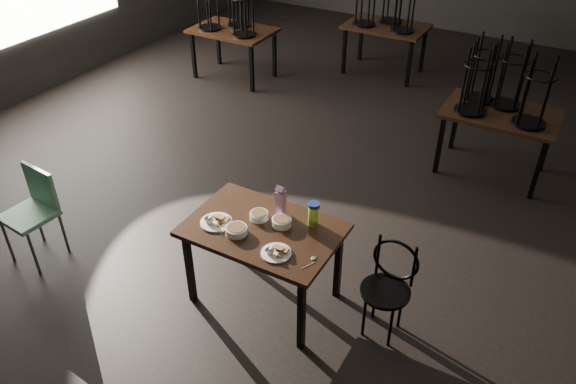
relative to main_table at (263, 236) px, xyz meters
The scene contains 14 objects.
main_table is the anchor object (origin of this frame).
plate_left 0.39m from the main_table, 159.71° to the right, with size 0.25×0.25×0.08m.
plate_right 0.34m from the main_table, 41.60° to the right, with size 0.23×0.23×0.07m.
bowl_near 0.17m from the main_table, 135.64° to the left, with size 0.15×0.15×0.06m.
bowl_far 0.19m from the main_table, 42.93° to the left, with size 0.15×0.15×0.06m.
bowl_big 0.24m from the main_table, 132.49° to the right, with size 0.17×0.17×0.06m.
juice_carton 0.31m from the main_table, 82.51° to the left, with size 0.07×0.07×0.27m.
water_bottle 0.44m from the main_table, 34.84° to the left, with size 0.11×0.11×0.21m.
spoon 0.53m from the main_table, 15.12° to the right, with size 0.06×0.18×0.01m.
bentwood_chair 1.04m from the main_table, 11.15° to the left, with size 0.38×0.38×0.81m.
school_chair 2.15m from the main_table, 166.54° to the right, with size 0.44×0.44×0.87m.
bg_table_left 4.74m from the main_table, 126.98° to the left, with size 1.20×0.80×1.48m.
bg_table_right 3.20m from the main_table, 68.69° to the left, with size 1.20×0.80×1.48m.
bg_table_far 5.15m from the main_table, 100.53° to the left, with size 1.20×0.80×1.48m.
Camera 1 is at (1.87, -4.49, 3.47)m, focal length 35.00 mm.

